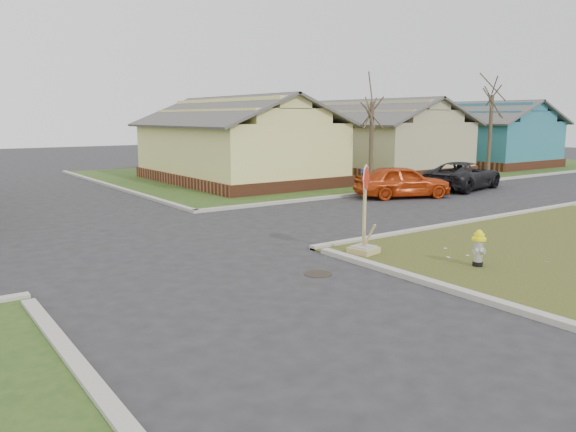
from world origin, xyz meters
TOP-DOWN VIEW (x-y plane):
  - ground at (0.00, 0.00)m, footprint 120.00×120.00m
  - verge_far_right at (22.00, 18.00)m, footprint 37.00×19.00m
  - curbs at (0.00, 5.00)m, footprint 80.00×40.00m
  - manhole at (2.20, -0.50)m, footprint 0.64×0.64m
  - side_house_yellow at (10.00, 16.50)m, footprint 7.60×11.60m
  - side_house_tan at (20.00, 16.50)m, footprint 7.60×11.60m
  - side_house_teal at (30.00, 16.50)m, footprint 7.60×11.60m
  - tree_mid_right at (14.00, 10.20)m, footprint 0.22×0.22m
  - tree_far_right at (24.00, 10.50)m, footprint 0.22×0.22m
  - fire_hydrant at (5.59, -2.26)m, footprint 0.33×0.33m
  - stop_sign at (4.27, 0.22)m, footprint 0.65×0.64m
  - red_sedan at (12.86, 6.99)m, footprint 4.52×3.12m
  - dark_pickup at (17.49, 7.30)m, footprint 5.23×3.22m

SIDE VIEW (x-z plane):
  - ground at x=0.00m, z-range 0.00..0.00m
  - curbs at x=0.00m, z-range -0.06..0.06m
  - manhole at x=2.20m, z-range 0.00..0.01m
  - verge_far_right at x=22.00m, z-range 0.00..0.05m
  - fire_hydrant at x=5.59m, z-range 0.09..0.97m
  - stop_sign at x=4.27m, z-range -0.60..1.69m
  - dark_pickup at x=17.49m, z-range 0.00..1.35m
  - red_sedan at x=12.86m, z-range 0.00..1.43m
  - tree_mid_right at x=14.00m, z-range 0.05..4.25m
  - side_house_yellow at x=10.00m, z-range -0.16..4.54m
  - side_house_tan at x=20.00m, z-range -0.16..4.54m
  - side_house_teal at x=30.00m, z-range -0.16..4.54m
  - tree_far_right at x=24.00m, z-range 0.05..4.81m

